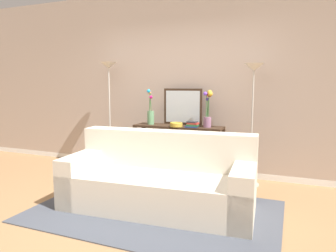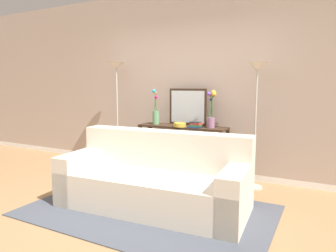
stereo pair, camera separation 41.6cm
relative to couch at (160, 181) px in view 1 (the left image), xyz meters
name	(u,v)px [view 1 (the left image)]	position (x,y,z in m)	size (l,w,h in m)	color
ground_plane	(122,217)	(-0.28, -0.41, -0.32)	(16.00, 16.00, 0.02)	#9E754C
back_wall	(183,82)	(-0.28, 1.63, 1.18)	(12.00, 0.15, 2.99)	white
area_rug	(155,211)	(0.00, -0.16, -0.31)	(2.77, 1.73, 0.01)	#474C56
couch	(160,181)	(0.00, 0.00, 0.00)	(2.25, 1.07, 0.88)	beige
console_table	(178,141)	(-0.22, 1.24, 0.26)	(1.41, 0.37, 0.81)	#382619
floor_lamp_left	(109,86)	(-1.46, 1.23, 1.12)	(0.28, 0.28, 1.82)	#B7B2A8
floor_lamp_right	(253,90)	(0.90, 1.23, 1.06)	(0.28, 0.28, 1.74)	#B7B2A8
wall_mirror	(183,107)	(-0.21, 1.40, 0.79)	(0.64, 0.02, 0.57)	#382619
vase_tall_flowers	(151,114)	(-0.69, 1.23, 0.67)	(0.12, 0.11, 0.56)	#669E6B
vase_short_flowers	(208,111)	(0.25, 1.24, 0.74)	(0.14, 0.13, 0.56)	gray
fruit_bowl	(176,125)	(-0.21, 1.13, 0.53)	(0.19, 0.19, 0.06)	gold
book_stack	(192,125)	(0.04, 1.15, 0.54)	(0.19, 0.16, 0.09)	navy
book_row_under_console	(152,170)	(-0.67, 1.24, -0.25)	(0.27, 0.18, 0.13)	gold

